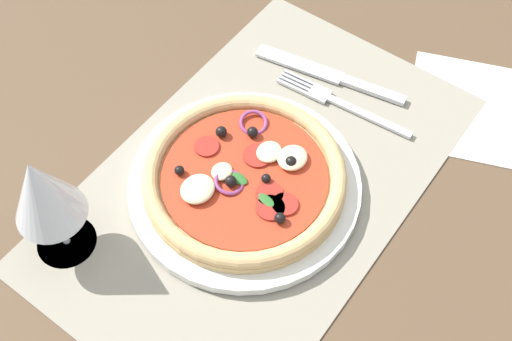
{
  "coord_description": "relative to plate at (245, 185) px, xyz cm",
  "views": [
    {
      "loc": [
        -33.34,
        -24.05,
        63.48
      ],
      "look_at": [
        -0.62,
        0.0,
        2.64
      ],
      "focal_mm": 46.47,
      "sensor_mm": 36.0,
      "label": 1
    }
  ],
  "objects": [
    {
      "name": "pizza",
      "position": [
        0.03,
        0.01,
        1.71
      ],
      "size": [
        22.53,
        22.53,
        2.67
      ],
      "color": "tan",
      "rests_on": "plate"
    },
    {
      "name": "wine_glass",
      "position": [
        -16.67,
        11.36,
        9.04
      ],
      "size": [
        7.2,
        7.2,
        14.9
      ],
      "color": "silver",
      "rests_on": "ground_plane"
    },
    {
      "name": "ground_plane",
      "position": [
        2.06,
        -0.52,
        -2.22
      ],
      "size": [
        190.0,
        140.0,
        2.4
      ],
      "primitive_type": "cube",
      "color": "brown"
    },
    {
      "name": "plate",
      "position": [
        0.0,
        0.0,
        0.0
      ],
      "size": [
        26.06,
        26.06,
        1.24
      ],
      "primitive_type": "cylinder",
      "color": "silver",
      "rests_on": "placemat"
    },
    {
      "name": "placemat",
      "position": [
        2.06,
        -0.52,
        -0.82
      ],
      "size": [
        51.84,
        31.9,
        0.4
      ],
      "primitive_type": "cube",
      "color": "gray",
      "rests_on": "ground_plane"
    },
    {
      "name": "fork",
      "position": [
        16.62,
        -1.64,
        -0.4
      ],
      "size": [
        2.91,
        18.06,
        0.44
      ],
      "rotation": [
        0.0,
        0.0,
        1.65
      ],
      "color": "silver",
      "rests_on": "placemat"
    },
    {
      "name": "napkin",
      "position": [
        25.69,
        -15.01,
        -0.84
      ],
      "size": [
        19.94,
        19.05,
        0.36
      ],
      "primitive_type": "cube",
      "rotation": [
        0.0,
        0.0,
        0.38
      ],
      "color": "silver",
      "rests_on": "ground_plane"
    },
    {
      "name": "knife",
      "position": [
        19.71,
        1.57,
        -0.36
      ],
      "size": [
        5.18,
        19.97,
        0.62
      ],
      "rotation": [
        0.0,
        0.0,
        1.75
      ],
      "color": "silver",
      "rests_on": "placemat"
    }
  ]
}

